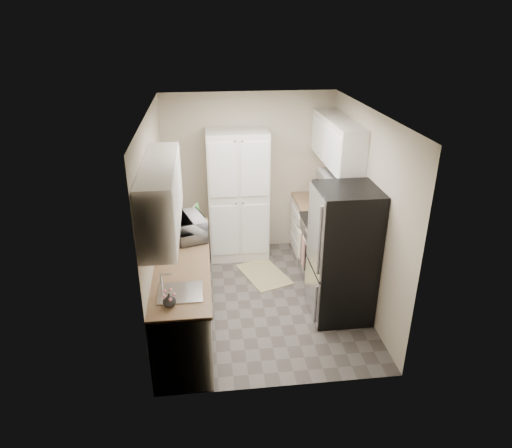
# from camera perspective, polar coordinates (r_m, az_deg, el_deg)

# --- Properties ---
(ground) EXTENTS (3.20, 3.20, 0.00)m
(ground) POSITION_cam_1_polar(r_m,az_deg,el_deg) (6.24, 0.73, -9.38)
(ground) COLOR #56514C
(ground) RESTS_ON ground
(room_shell) EXTENTS (2.64, 3.24, 2.52)m
(room_shell) POSITION_cam_1_polar(r_m,az_deg,el_deg) (5.49, 0.64, 4.77)
(room_shell) COLOR #B5AD92
(room_shell) RESTS_ON ground
(pantry_cabinet) EXTENTS (0.90, 0.55, 2.00)m
(pantry_cabinet) POSITION_cam_1_polar(r_m,az_deg,el_deg) (6.93, -2.27, 3.52)
(pantry_cabinet) COLOR silver
(pantry_cabinet) RESTS_ON ground
(base_cabinet_left) EXTENTS (0.60, 2.30, 0.88)m
(base_cabinet_left) POSITION_cam_1_polar(r_m,az_deg,el_deg) (5.61, -8.86, -8.64)
(base_cabinet_left) COLOR silver
(base_cabinet_left) RESTS_ON ground
(countertop_left) EXTENTS (0.63, 2.33, 0.04)m
(countertop_left) POSITION_cam_1_polar(r_m,az_deg,el_deg) (5.38, -9.18, -4.53)
(countertop_left) COLOR #846647
(countertop_left) RESTS_ON base_cabinet_left
(base_cabinet_right) EXTENTS (0.60, 0.80, 0.88)m
(base_cabinet_right) POSITION_cam_1_polar(r_m,az_deg,el_deg) (7.22, 7.35, -0.62)
(base_cabinet_right) COLOR silver
(base_cabinet_right) RESTS_ON ground
(countertop_right) EXTENTS (0.63, 0.83, 0.04)m
(countertop_right) POSITION_cam_1_polar(r_m,az_deg,el_deg) (7.03, 7.55, 2.78)
(countertop_right) COLOR #846647
(countertop_right) RESTS_ON base_cabinet_right
(electric_range) EXTENTS (0.71, 0.78, 1.13)m
(electric_range) POSITION_cam_1_polar(r_m,az_deg,el_deg) (6.50, 8.86, -3.30)
(electric_range) COLOR #B7B7BC
(electric_range) RESTS_ON ground
(refrigerator) EXTENTS (0.70, 0.72, 1.70)m
(refrigerator) POSITION_cam_1_polar(r_m,az_deg,el_deg) (5.65, 10.83, -3.74)
(refrigerator) COLOR #B7B7BC
(refrigerator) RESTS_ON ground
(microwave) EXTENTS (0.51, 0.62, 0.30)m
(microwave) POSITION_cam_1_polar(r_m,az_deg,el_deg) (5.79, -8.34, -0.39)
(microwave) COLOR silver
(microwave) RESTS_ON countertop_left
(wine_bottle) EXTENTS (0.07, 0.07, 0.28)m
(wine_bottle) POSITION_cam_1_polar(r_m,az_deg,el_deg) (6.11, -9.93, 0.76)
(wine_bottle) COLOR black
(wine_bottle) RESTS_ON countertop_left
(flower_vase) EXTENTS (0.14, 0.14, 0.14)m
(flower_vase) POSITION_cam_1_polar(r_m,az_deg,el_deg) (4.54, -10.79, -9.32)
(flower_vase) COLOR white
(flower_vase) RESTS_ON countertop_left
(cutting_board) EXTENTS (0.08, 0.22, 0.28)m
(cutting_board) POSITION_cam_1_polar(r_m,az_deg,el_deg) (6.13, -7.35, 1.06)
(cutting_board) COLOR green
(cutting_board) RESTS_ON countertop_left
(toaster_oven) EXTENTS (0.41, 0.46, 0.23)m
(toaster_oven) POSITION_cam_1_polar(r_m,az_deg,el_deg) (7.04, 8.33, 3.92)
(toaster_oven) COLOR silver
(toaster_oven) RESTS_ON countertop_right
(fruit_basket) EXTENTS (0.37, 0.37, 0.12)m
(fruit_basket) POSITION_cam_1_polar(r_m,az_deg,el_deg) (6.98, 8.47, 5.24)
(fruit_basket) COLOR orange
(fruit_basket) RESTS_ON toaster_oven
(kitchen_mat) EXTENTS (0.80, 0.99, 0.01)m
(kitchen_mat) POSITION_cam_1_polar(r_m,az_deg,el_deg) (6.79, 1.00, -6.29)
(kitchen_mat) COLOR tan
(kitchen_mat) RESTS_ON ground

